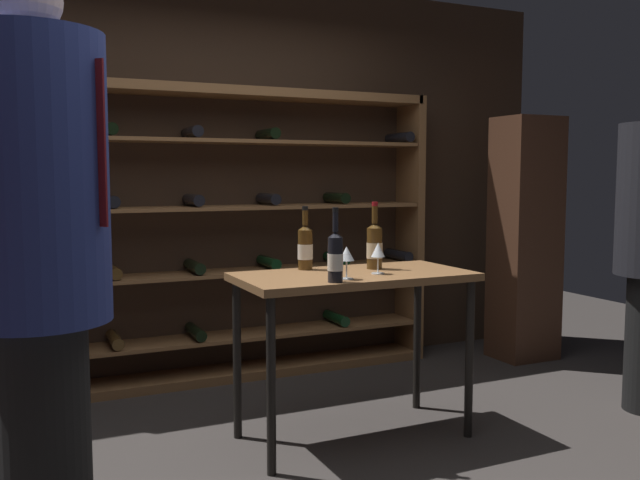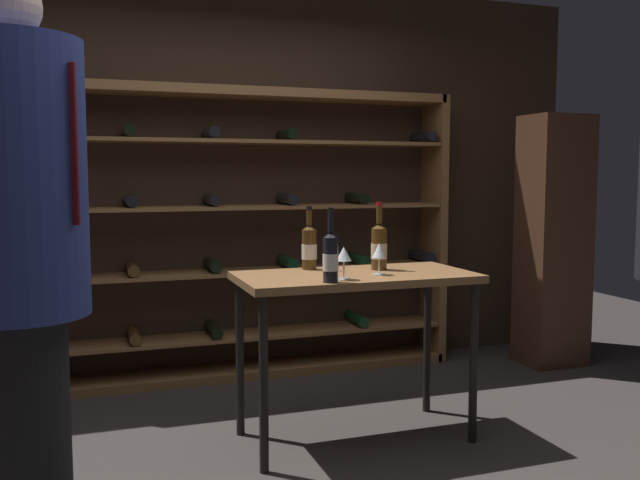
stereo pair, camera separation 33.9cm
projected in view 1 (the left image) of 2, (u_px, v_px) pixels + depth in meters
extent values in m
plane|color=#383330|center=(308.00, 471.00, 3.22)|extent=(9.63, 9.63, 0.00)
cube|color=#3D2B1E|center=(201.00, 178.00, 4.73)|extent=(5.50, 0.10, 2.74)
cube|color=brown|center=(2.00, 244.00, 4.05)|extent=(0.06, 0.32, 1.96)
cube|color=brown|center=(410.00, 228.00, 5.23)|extent=(0.06, 0.32, 1.96)
cube|color=brown|center=(230.00, 92.00, 4.55)|extent=(2.82, 0.32, 0.06)
cube|color=brown|center=(234.00, 372.00, 4.73)|extent=(2.82, 0.32, 0.06)
cube|color=brown|center=(233.00, 336.00, 4.71)|extent=(2.74, 0.32, 0.02)
cylinder|color=black|center=(25.00, 348.00, 4.15)|extent=(0.08, 0.30, 0.08)
cylinder|color=#4C3314|center=(115.00, 340.00, 4.37)|extent=(0.08, 0.30, 0.08)
cylinder|color=black|center=(196.00, 332.00, 4.59)|extent=(0.08, 0.30, 0.08)
cylinder|color=black|center=(336.00, 318.00, 5.03)|extent=(0.08, 0.30, 0.08)
cube|color=brown|center=(233.00, 272.00, 4.67)|extent=(2.74, 0.32, 0.02)
cylinder|color=black|center=(22.00, 276.00, 4.11)|extent=(0.08, 0.30, 0.08)
cylinder|color=#4C3314|center=(113.00, 271.00, 4.33)|extent=(0.08, 0.30, 0.08)
cylinder|color=black|center=(194.00, 267.00, 4.55)|extent=(0.08, 0.30, 0.08)
cylinder|color=black|center=(269.00, 262.00, 4.77)|extent=(0.08, 0.30, 0.08)
cylinder|color=black|center=(336.00, 258.00, 4.99)|extent=(0.08, 0.30, 0.08)
cylinder|color=black|center=(398.00, 255.00, 5.21)|extent=(0.08, 0.30, 0.08)
cube|color=brown|center=(232.00, 208.00, 4.62)|extent=(2.74, 0.32, 0.02)
cylinder|color=black|center=(111.00, 201.00, 4.29)|extent=(0.08, 0.30, 0.08)
cylinder|color=black|center=(193.00, 200.00, 4.51)|extent=(0.08, 0.30, 0.08)
cylinder|color=black|center=(268.00, 199.00, 4.73)|extent=(0.08, 0.30, 0.08)
cylinder|color=black|center=(336.00, 198.00, 4.95)|extent=(0.08, 0.30, 0.08)
cube|color=brown|center=(231.00, 142.00, 4.58)|extent=(2.74, 0.32, 0.02)
cylinder|color=#4C3314|center=(16.00, 128.00, 4.03)|extent=(0.08, 0.30, 0.08)
cylinder|color=black|center=(109.00, 130.00, 4.25)|extent=(0.08, 0.30, 0.08)
cylinder|color=black|center=(192.00, 132.00, 4.47)|extent=(0.08, 0.30, 0.08)
cylinder|color=black|center=(268.00, 134.00, 4.69)|extent=(0.08, 0.30, 0.08)
cylinder|color=black|center=(400.00, 138.00, 5.13)|extent=(0.08, 0.30, 0.08)
cube|color=brown|center=(354.00, 277.00, 3.56)|extent=(1.22, 0.60, 0.04)
cylinder|color=black|center=(271.00, 386.00, 3.15)|extent=(0.04, 0.04, 0.84)
cylinder|color=black|center=(469.00, 359.00, 3.61)|extent=(0.04, 0.04, 0.84)
cylinder|color=black|center=(237.00, 360.00, 3.60)|extent=(0.04, 0.04, 0.84)
cylinder|color=black|center=(417.00, 339.00, 4.07)|extent=(0.04, 0.04, 0.84)
cylinder|color=black|center=(45.00, 448.00, 2.38)|extent=(0.31, 0.31, 0.89)
cylinder|color=#2D3D8C|center=(34.00, 179.00, 2.29)|extent=(0.48, 0.48, 0.96)
cube|color=maroon|center=(99.00, 144.00, 2.22)|extent=(0.04, 0.04, 0.54)
cube|color=#4C2D1E|center=(525.00, 239.00, 5.16)|extent=(0.44, 0.36, 1.81)
cylinder|color=black|center=(335.00, 260.00, 3.24)|extent=(0.07, 0.07, 0.21)
cone|color=black|center=(335.00, 235.00, 3.23)|extent=(0.07, 0.07, 0.03)
cylinder|color=black|center=(335.00, 222.00, 3.23)|extent=(0.03, 0.03, 0.10)
cylinder|color=black|center=(335.00, 210.00, 3.22)|extent=(0.03, 0.03, 0.02)
cylinder|color=silver|center=(335.00, 262.00, 3.24)|extent=(0.07, 0.07, 0.08)
cylinder|color=#4C3314|center=(305.00, 250.00, 3.68)|extent=(0.08, 0.08, 0.21)
cone|color=#4C3314|center=(305.00, 228.00, 3.67)|extent=(0.08, 0.08, 0.03)
cylinder|color=#4C3314|center=(305.00, 218.00, 3.67)|extent=(0.03, 0.03, 0.08)
cylinder|color=black|center=(305.00, 208.00, 3.66)|extent=(0.03, 0.03, 0.02)
cylinder|color=silver|center=(305.00, 252.00, 3.68)|extent=(0.08, 0.08, 0.08)
cylinder|color=#4C3314|center=(375.00, 248.00, 3.71)|extent=(0.08, 0.08, 0.22)
cone|color=#4C3314|center=(375.00, 226.00, 3.69)|extent=(0.08, 0.08, 0.03)
cylinder|color=#4C3314|center=(375.00, 215.00, 3.69)|extent=(0.03, 0.03, 0.10)
cylinder|color=maroon|center=(375.00, 204.00, 3.68)|extent=(0.03, 0.03, 0.02)
cylinder|color=#C6B28C|center=(375.00, 250.00, 3.71)|extent=(0.09, 0.09, 0.08)
cylinder|color=silver|center=(378.00, 273.00, 3.53)|extent=(0.07, 0.07, 0.00)
cylinder|color=silver|center=(378.00, 265.00, 3.52)|extent=(0.01, 0.01, 0.08)
cone|color=silver|center=(378.00, 250.00, 3.51)|extent=(0.07, 0.07, 0.07)
cylinder|color=#590A14|center=(378.00, 253.00, 3.52)|extent=(0.04, 0.04, 0.03)
cylinder|color=silver|center=(346.00, 279.00, 3.34)|extent=(0.07, 0.07, 0.00)
cylinder|color=silver|center=(347.00, 269.00, 3.34)|extent=(0.01, 0.01, 0.09)
cone|color=silver|center=(347.00, 254.00, 3.33)|extent=(0.08, 0.08, 0.07)
cylinder|color=#590A14|center=(347.00, 257.00, 3.33)|extent=(0.04, 0.04, 0.02)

